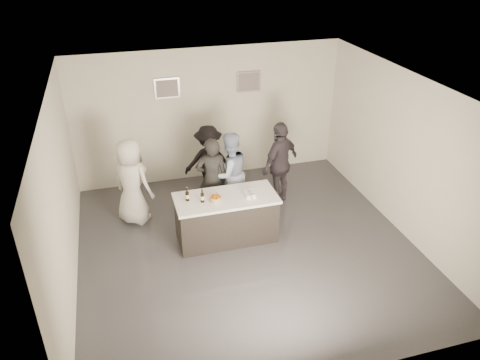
{
  "coord_description": "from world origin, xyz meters",
  "views": [
    {
      "loc": [
        -2.04,
        -6.67,
        5.2
      ],
      "look_at": [
        0.0,
        0.5,
        1.15
      ],
      "focal_mm": 35.0,
      "sensor_mm": 36.0,
      "label": 1
    }
  ],
  "objects": [
    {
      "name": "person_main_blue",
      "position": [
        0.01,
        1.32,
        0.87
      ],
      "size": [
        1.0,
        0.88,
        1.73
      ],
      "primitive_type": "imported",
      "rotation": [
        0.0,
        0.0,
        3.45
      ],
      "color": "#9CAECC",
      "rests_on": "ground"
    },
    {
      "name": "cake",
      "position": [
        -0.51,
        0.31,
        0.94
      ],
      "size": [
        0.2,
        0.2,
        0.07
      ],
      "primitive_type": "cylinder",
      "color": "orange",
      "rests_on": "bar_counter"
    },
    {
      "name": "wall_back",
      "position": [
        0.0,
        3.0,
        1.5
      ],
      "size": [
        6.0,
        0.04,
        3.0
      ],
      "primitive_type": "cube",
      "color": "silver",
      "rests_on": "ground"
    },
    {
      "name": "wall_front",
      "position": [
        0.0,
        -3.0,
        1.5
      ],
      "size": [
        6.0,
        0.04,
        3.0
      ],
      "primitive_type": "cube",
      "color": "silver",
      "rests_on": "ground"
    },
    {
      "name": "person_guest_back",
      "position": [
        -0.23,
        2.14,
        0.79
      ],
      "size": [
        1.08,
        0.69,
        1.59
      ],
      "primitive_type": "imported",
      "rotation": [
        0.0,
        0.0,
        3.04
      ],
      "color": "black",
      "rests_on": "ground"
    },
    {
      "name": "bar_counter",
      "position": [
        -0.29,
        0.39,
        0.45
      ],
      "size": [
        1.86,
        0.86,
        0.9
      ],
      "primitive_type": "cube",
      "color": "white",
      "rests_on": "ground"
    },
    {
      "name": "picture_right",
      "position": [
        0.9,
        2.97,
        2.2
      ],
      "size": [
        0.54,
        0.04,
        0.44
      ],
      "primitive_type": "cube",
      "color": "#B2B2B7",
      "rests_on": "wall_back"
    },
    {
      "name": "tumbler_cluster",
      "position": [
        0.13,
        0.33,
        0.94
      ],
      "size": [
        0.19,
        0.3,
        0.08
      ],
      "primitive_type": "cube",
      "color": "orange",
      "rests_on": "bar_counter"
    },
    {
      "name": "beer_bottle_a",
      "position": [
        -0.98,
        0.46,
        1.03
      ],
      "size": [
        0.07,
        0.07,
        0.26
      ],
      "primitive_type": "cylinder",
      "color": "black",
      "rests_on": "bar_counter"
    },
    {
      "name": "candles",
      "position": [
        -0.6,
        0.06,
        0.9
      ],
      "size": [
        0.24,
        0.08,
        0.01
      ],
      "primitive_type": "cube",
      "color": "pink",
      "rests_on": "bar_counter"
    },
    {
      "name": "person_main_black",
      "position": [
        -0.37,
        1.19,
        0.86
      ],
      "size": [
        0.67,
        0.48,
        1.73
      ],
      "primitive_type": "imported",
      "rotation": [
        0.0,
        0.0,
        3.02
      ],
      "color": "black",
      "rests_on": "ground"
    },
    {
      "name": "floor",
      "position": [
        0.0,
        0.0,
        0.0
      ],
      "size": [
        6.0,
        6.0,
        0.0
      ],
      "primitive_type": "plane",
      "color": "#3D3D42",
      "rests_on": "ground"
    },
    {
      "name": "picture_left",
      "position": [
        -0.9,
        2.97,
        2.2
      ],
      "size": [
        0.54,
        0.04,
        0.44
      ],
      "primitive_type": "cube",
      "color": "#B2B2B7",
      "rests_on": "wall_back"
    },
    {
      "name": "wall_left",
      "position": [
        -3.0,
        0.0,
        1.5
      ],
      "size": [
        0.04,
        6.0,
        3.0
      ],
      "primitive_type": "cube",
      "color": "silver",
      "rests_on": "ground"
    },
    {
      "name": "person_guest_left",
      "position": [
        -1.89,
        1.49,
        0.88
      ],
      "size": [
        1.01,
        0.99,
        1.75
      ],
      "primitive_type": "imported",
      "rotation": [
        0.0,
        0.0,
        2.39
      ],
      "color": "silver",
      "rests_on": "ground"
    },
    {
      "name": "beer_bottle_b",
      "position": [
        -0.74,
        0.34,
        1.03
      ],
      "size": [
        0.07,
        0.07,
        0.26
      ],
      "primitive_type": "cylinder",
      "color": "black",
      "rests_on": "bar_counter"
    },
    {
      "name": "ceiling",
      "position": [
        0.0,
        0.0,
        3.0
      ],
      "size": [
        6.0,
        6.0,
        0.0
      ],
      "primitive_type": "plane",
      "rotation": [
        3.14,
        0.0,
        0.0
      ],
      "color": "white"
    },
    {
      "name": "person_guest_right",
      "position": [
        1.12,
        1.42,
        0.9
      ],
      "size": [
        1.12,
        0.94,
        1.8
      ],
      "primitive_type": "imported",
      "rotation": [
        0.0,
        0.0,
        3.71
      ],
      "color": "#37313A",
      "rests_on": "ground"
    },
    {
      "name": "wall_right",
      "position": [
        3.0,
        0.0,
        1.5
      ],
      "size": [
        0.04,
        6.0,
        3.0
      ],
      "primitive_type": "cube",
      "color": "silver",
      "rests_on": "ground"
    }
  ]
}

